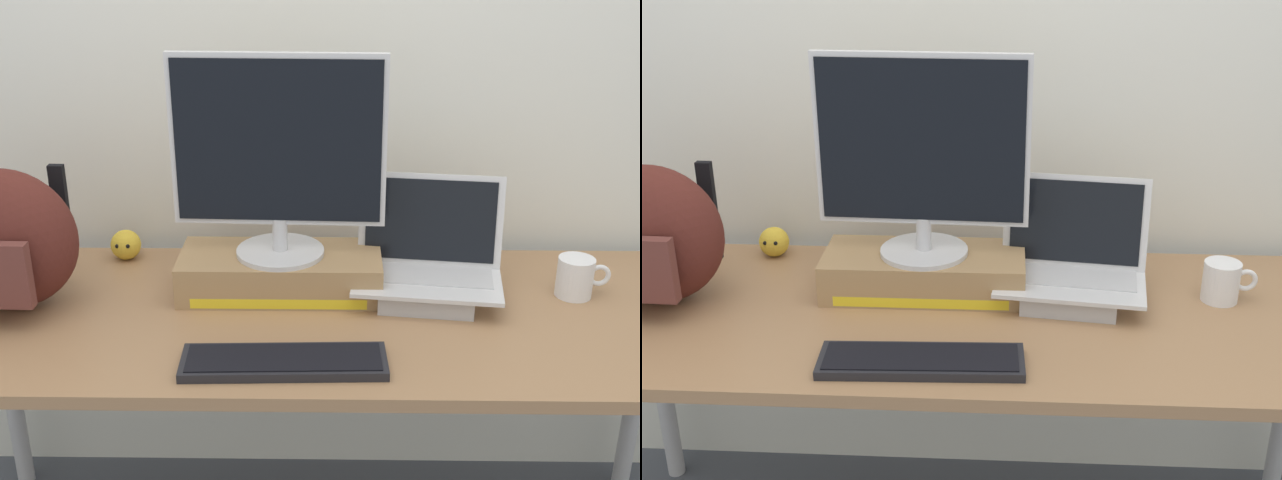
{
  "view_description": "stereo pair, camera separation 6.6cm",
  "coord_description": "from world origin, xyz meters",
  "views": [
    {
      "loc": [
        0.03,
        -1.67,
        1.63
      ],
      "look_at": [
        0.0,
        0.0,
        0.93
      ],
      "focal_mm": 45.25,
      "sensor_mm": 36.0,
      "label": 1
    },
    {
      "loc": [
        0.09,
        -1.67,
        1.63
      ],
      "look_at": [
        0.0,
        0.0,
        0.93
      ],
      "focal_mm": 45.25,
      "sensor_mm": 36.0,
      "label": 2
    }
  ],
  "objects": [
    {
      "name": "desktop_monitor",
      "position": [
        -0.1,
        0.1,
        1.1
      ],
      "size": [
        0.5,
        0.21,
        0.48
      ],
      "rotation": [
        0.0,
        0.0,
        -0.03
      ],
      "color": "silver",
      "rests_on": "toner_box_yellow"
    },
    {
      "name": "messenger_backpack",
      "position": [
        -0.72,
        0.02,
        0.92
      ],
      "size": [
        0.34,
        0.27,
        0.34
      ],
      "rotation": [
        0.0,
        0.0,
        -0.03
      ],
      "color": "#4C1E19",
      "rests_on": "desk"
    },
    {
      "name": "plush_toy",
      "position": [
        -0.52,
        0.29,
        0.79
      ],
      "size": [
        0.08,
        0.08,
        0.08
      ],
      "color": "gold",
      "rests_on": "desk"
    },
    {
      "name": "toner_box_yellow",
      "position": [
        -0.1,
        0.1,
        0.8
      ],
      "size": [
        0.49,
        0.22,
        0.1
      ],
      "color": "#9E7A51",
      "rests_on": "desk"
    },
    {
      "name": "coffee_mug",
      "position": [
        0.62,
        0.09,
        0.8
      ],
      "size": [
        0.13,
        0.09,
        0.1
      ],
      "color": "silver",
      "rests_on": "desk"
    },
    {
      "name": "desk",
      "position": [
        0.0,
        0.0,
        0.68
      ],
      "size": [
        1.93,
        0.73,
        0.75
      ],
      "color": "#99704C",
      "rests_on": "ground"
    },
    {
      "name": "back_wall",
      "position": [
        0.0,
        0.46,
        1.3
      ],
      "size": [
        7.0,
        0.1,
        2.6
      ],
      "primitive_type": "cube",
      "color": "silver",
      "rests_on": "ground"
    },
    {
      "name": "open_laptop",
      "position": [
        0.26,
        0.08,
        0.81
      ],
      "size": [
        0.37,
        0.27,
        0.28
      ],
      "rotation": [
        0.0,
        0.0,
        -0.13
      ],
      "color": "#ADADB2",
      "rests_on": "desk"
    },
    {
      "name": "external_keyboard",
      "position": [
        -0.07,
        -0.25,
        0.76
      ],
      "size": [
        0.43,
        0.14,
        0.02
      ],
      "rotation": [
        0.0,
        0.0,
        0.03
      ],
      "color": "black",
      "rests_on": "desk"
    }
  ]
}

